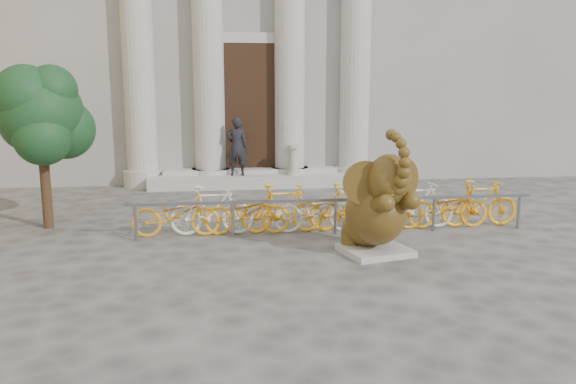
{
  "coord_description": "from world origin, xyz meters",
  "views": [
    {
      "loc": [
        -1.02,
        -7.15,
        2.86
      ],
      "look_at": [
        0.2,
        2.36,
        1.1
      ],
      "focal_mm": 35.0,
      "sensor_mm": 36.0,
      "label": 1
    }
  ],
  "objects": [
    {
      "name": "ground",
      "position": [
        0.0,
        0.0,
        0.0
      ],
      "size": [
        80.0,
        80.0,
        0.0
      ],
      "primitive_type": "plane",
      "color": "#474442",
      "rests_on": "ground"
    },
    {
      "name": "classical_building",
      "position": [
        0.0,
        14.93,
        5.98
      ],
      "size": [
        22.0,
        10.7,
        12.0
      ],
      "color": "gray",
      "rests_on": "ground"
    },
    {
      "name": "entrance_steps",
      "position": [
        0.0,
        9.4,
        0.18
      ],
      "size": [
        6.0,
        1.2,
        0.36
      ],
      "primitive_type": "cube",
      "color": "#A8A59E",
      "rests_on": "ground"
    },
    {
      "name": "elephant_statue",
      "position": [
        1.73,
        2.1,
        0.8
      ],
      "size": [
        1.44,
        1.73,
        2.2
      ],
      "rotation": [
        0.0,
        0.0,
        0.25
      ],
      "color": "#A8A59E",
      "rests_on": "ground"
    },
    {
      "name": "bike_rack",
      "position": [
        1.29,
        3.79,
        0.5
      ],
      "size": [
        8.17,
        0.53,
        1.0
      ],
      "color": "slate",
      "rests_on": "ground"
    },
    {
      "name": "tree",
      "position": [
        -4.51,
        4.8,
        2.33
      ],
      "size": [
        1.93,
        1.76,
        3.35
      ],
      "color": "#332114",
      "rests_on": "ground"
    },
    {
      "name": "pedestrian",
      "position": [
        -0.43,
        9.24,
        1.21
      ],
      "size": [
        0.63,
        0.42,
        1.71
      ],
      "primitive_type": "imported",
      "rotation": [
        0.0,
        0.0,
        3.11
      ],
      "color": "black",
      "rests_on": "entrance_steps"
    },
    {
      "name": "balustrade_post",
      "position": [
        1.23,
        9.1,
        0.77
      ],
      "size": [
        0.36,
        0.36,
        0.88
      ],
      "color": "#A8A59E",
      "rests_on": "entrance_steps"
    }
  ]
}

